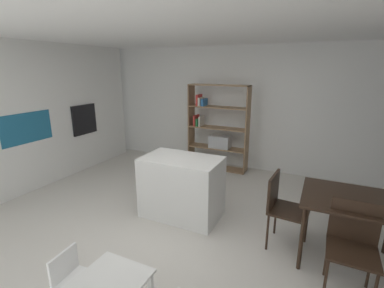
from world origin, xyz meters
The scene contains 13 objects.
ground_plane centered at (0.00, 0.00, 0.00)m, with size 9.98×9.98×0.00m, color beige.
ceiling_slab centered at (0.00, 0.00, 2.61)m, with size 7.25×6.05×0.06m.
back_partition centered at (0.00, 2.99, 1.29)m, with size 7.25×0.06×2.58m, color white.
tall_cabinet_run_left centered at (-3.24, 0.00, 1.29)m, with size 0.65×5.45×2.58m, color white.
cabinet_niche_splashback centered at (-2.91, 0.18, 1.14)m, with size 0.01×0.91×0.52m.
built_in_oven centered at (-2.89, 1.42, 1.09)m, with size 0.06×0.61×0.62m.
kitchen_island centered at (-0.11, 0.53, 0.45)m, with size 1.12×0.69×0.90m, color white.
open_bookshelf centered at (-0.39, 2.65, 0.83)m, with size 1.29×0.32×1.80m.
child_table centered at (0.26, -1.37, 0.41)m, with size 0.54×0.48×0.51m.
child_chair_left centered at (-0.20, -1.38, 0.33)m, with size 0.34×0.34×0.57m.
dining_table centered at (2.03, 0.42, 0.69)m, with size 1.02×0.85×0.78m.
dining_chair_island_side centered at (1.31, 0.43, 0.55)m, with size 0.48×0.48×0.91m.
dining_chair_near centered at (2.03, -0.02, 0.55)m, with size 0.45×0.45×0.91m.
Camera 1 is at (1.64, -2.76, 2.14)m, focal length 25.82 mm.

